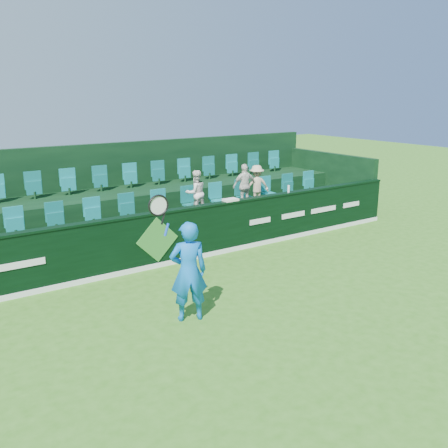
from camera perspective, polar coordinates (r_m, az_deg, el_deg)
ground at (r=9.08m, az=4.03°, el=-11.93°), size 60.00×60.00×0.00m
sponsor_hoarding at (r=11.99m, az=-7.85°, el=-1.79°), size 16.00×0.25×1.35m
stand_tier_front at (r=13.03m, az=-10.01°, el=-1.78°), size 16.00×2.00×0.80m
stand_tier_back at (r=14.66m, az=-13.16°, el=0.94°), size 16.00×1.80×1.30m
stand_rear at (r=14.94m, az=-13.92°, el=3.39°), size 16.00×4.10×2.60m
seat_row_front at (r=13.20m, az=-10.87°, el=1.55°), size 13.50×0.50×0.60m
seat_row_back at (r=14.74m, az=-13.82°, el=4.76°), size 13.50×0.50×0.60m
tennis_player at (r=9.09m, az=-4.11°, el=-5.36°), size 1.25×0.65×2.50m
spectator_left at (r=13.62m, az=-3.23°, el=3.58°), size 0.63×0.51×1.24m
spectator_middle at (r=14.53m, az=2.39°, el=4.39°), size 0.79×0.44×1.28m
spectator_right at (r=14.80m, az=3.75°, el=4.42°), size 0.87×0.66×1.20m
towel at (r=12.91m, az=0.74°, el=2.78°), size 0.38×0.25×0.06m
drinks_bottle at (r=14.11m, az=7.40°, el=4.02°), size 0.06×0.06×0.20m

